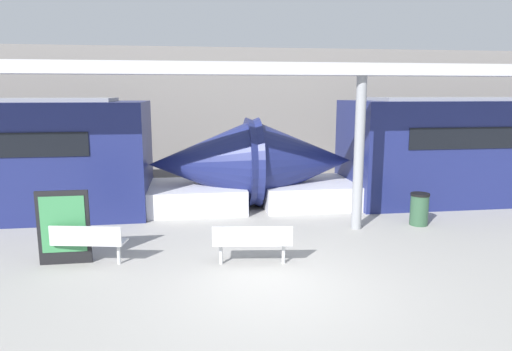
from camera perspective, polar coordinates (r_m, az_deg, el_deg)
ground_plane at (r=8.21m, az=1.99°, el=-13.73°), size 60.00×60.00×0.00m
station_wall at (r=17.57m, az=-3.89°, el=7.57°), size 56.00×0.20×5.00m
bench_near at (r=8.98m, az=-0.46°, el=-8.11°), size 1.59×0.63×0.82m
bench_far at (r=9.58m, az=-20.23°, el=-7.60°), size 1.47×0.70×0.82m
trash_bin at (r=12.38m, az=19.73°, el=-3.96°), size 0.48×0.48×0.83m
poster_board at (r=9.73m, az=-22.90°, el=-5.98°), size 0.99×0.07×1.48m
support_column_near at (r=11.35m, az=12.74°, el=2.61°), size 0.25×0.25×3.74m
canopy_beam at (r=11.27m, az=13.16°, el=12.78°), size 28.00×0.60×0.28m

